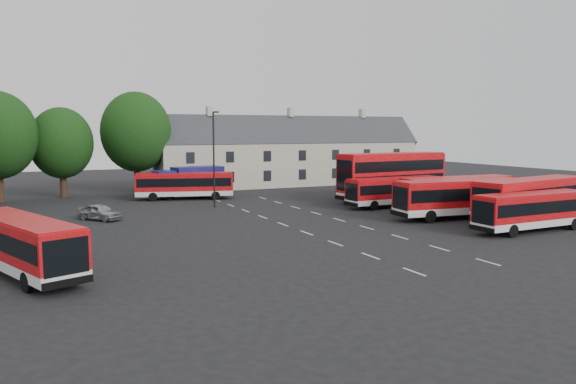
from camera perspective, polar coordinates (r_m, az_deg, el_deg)
name	(u,v)px	position (r m, az deg, el deg)	size (l,w,h in m)	color
ground	(294,228)	(41.21, 0.64, -3.72)	(140.00, 140.00, 0.00)	black
lane_markings	(312,222)	(44.08, 2.43, -3.06)	(5.15, 33.80, 0.01)	beige
terrace_houses	(290,155)	(73.76, 0.24, 3.74)	(35.70, 7.13, 10.06)	beige
bus_row_a	(533,208)	(43.46, 23.65, -1.52)	(9.82, 2.53, 2.76)	silver
bus_row_b	(532,196)	(48.24, 23.54, -0.35)	(12.23, 4.74, 3.38)	silver
bus_row_c	(460,195)	(47.66, 17.10, -0.33)	(11.38, 3.67, 3.16)	silver
bus_row_d	(458,191)	(51.55, 16.88, 0.11)	(10.96, 2.82, 3.08)	silver
bus_row_e	(395,189)	(53.40, 10.83, 0.27)	(9.83, 2.56, 2.76)	silver
bus_dd_south	(392,174)	(57.40, 10.53, 1.82)	(12.12, 3.84, 4.89)	silver
bus_dd_north	(390,172)	(61.26, 10.28, 1.99)	(11.54, 3.25, 4.68)	silver
bus_west	(22,241)	(30.86, -25.45, -4.51)	(5.69, 10.32, 2.87)	silver
bus_north	(185,183)	(59.06, -10.47, 0.87)	(10.10, 4.84, 2.79)	silver
box_truck	(190,180)	(60.70, -9.97, 1.17)	(7.76, 3.58, 3.27)	black
silver_car	(100,212)	(47.36, -18.57, -1.94)	(1.54, 3.83, 1.30)	#ABACB3
lamppost	(214,157)	(52.25, -7.53, 3.59)	(0.61, 0.25, 8.90)	black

